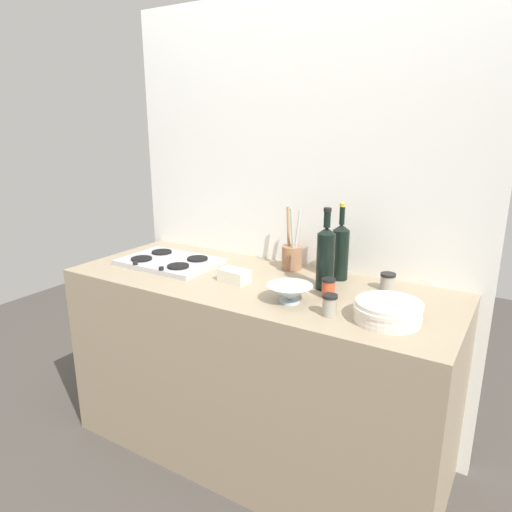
{
  "coord_description": "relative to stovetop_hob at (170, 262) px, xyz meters",
  "views": [
    {
      "loc": [
        1.04,
        -1.71,
        1.6
      ],
      "look_at": [
        0.0,
        0.0,
        1.02
      ],
      "focal_mm": 32.51,
      "sensor_mm": 36.0,
      "label": 1
    }
  ],
  "objects": [
    {
      "name": "ground_plane",
      "position": [
        0.52,
        0.0,
        -0.91
      ],
      "size": [
        6.0,
        6.0,
        0.0
      ],
      "primitive_type": "plane",
      "color": "#47423D",
      "rests_on": "ground"
    },
    {
      "name": "counter_block",
      "position": [
        0.52,
        0.0,
        -0.46
      ],
      "size": [
        1.8,
        0.7,
        0.9
      ],
      "primitive_type": "cube",
      "color": "tan",
      "rests_on": "ground"
    },
    {
      "name": "backsplash_panel",
      "position": [
        0.52,
        0.38,
        0.18
      ],
      "size": [
        1.9,
        0.06,
        2.19
      ],
      "primitive_type": "cube",
      "color": "white",
      "rests_on": "ground"
    },
    {
      "name": "stovetop_hob",
      "position": [
        0.0,
        0.0,
        0.0
      ],
      "size": [
        0.49,
        0.33,
        0.04
      ],
      "color": "#B2B2B7",
      "rests_on": "counter_block"
    },
    {
      "name": "plate_stack",
      "position": [
        1.15,
        -0.12,
        0.02
      ],
      "size": [
        0.25,
        0.25,
        0.07
      ],
      "color": "silver",
      "rests_on": "counter_block"
    },
    {
      "name": "wine_bottle_leftmost",
      "position": [
        0.82,
        0.08,
        0.13
      ],
      "size": [
        0.08,
        0.08,
        0.36
      ],
      "color": "black",
      "rests_on": "counter_block"
    },
    {
      "name": "wine_bottle_mid_left",
      "position": [
        0.83,
        0.23,
        0.12
      ],
      "size": [
        0.08,
        0.08,
        0.35
      ],
      "color": "black",
      "rests_on": "counter_block"
    },
    {
      "name": "mixing_bowl",
      "position": [
        0.76,
        -0.14,
        0.03
      ],
      "size": [
        0.19,
        0.19,
        0.07
      ],
      "color": "silver",
      "rests_on": "counter_block"
    },
    {
      "name": "butter_dish",
      "position": [
        0.44,
        -0.05,
        0.02
      ],
      "size": [
        0.14,
        0.1,
        0.06
      ],
      "primitive_type": "cube",
      "rotation": [
        0.0,
        0.0,
        -0.1
      ],
      "color": "silver",
      "rests_on": "counter_block"
    },
    {
      "name": "utensil_crock",
      "position": [
        0.57,
        0.25,
        0.06
      ],
      "size": [
        0.1,
        0.1,
        0.31
      ],
      "color": "#996B4C",
      "rests_on": "counter_block"
    },
    {
      "name": "condiment_jar_front",
      "position": [
        0.95,
        -0.19,
        0.03
      ],
      "size": [
        0.06,
        0.06,
        0.08
      ],
      "color": "#9E998C",
      "rests_on": "counter_block"
    },
    {
      "name": "condiment_jar_rear",
      "position": [
        0.88,
        -0.02,
        0.03
      ],
      "size": [
        0.06,
        0.06,
        0.08
      ],
      "color": "#C64C2D",
      "rests_on": "counter_block"
    },
    {
      "name": "condiment_jar_spare",
      "position": [
        1.06,
        0.2,
        0.02
      ],
      "size": [
        0.07,
        0.07,
        0.07
      ],
      "color": "#9E998C",
      "rests_on": "counter_block"
    }
  ]
}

